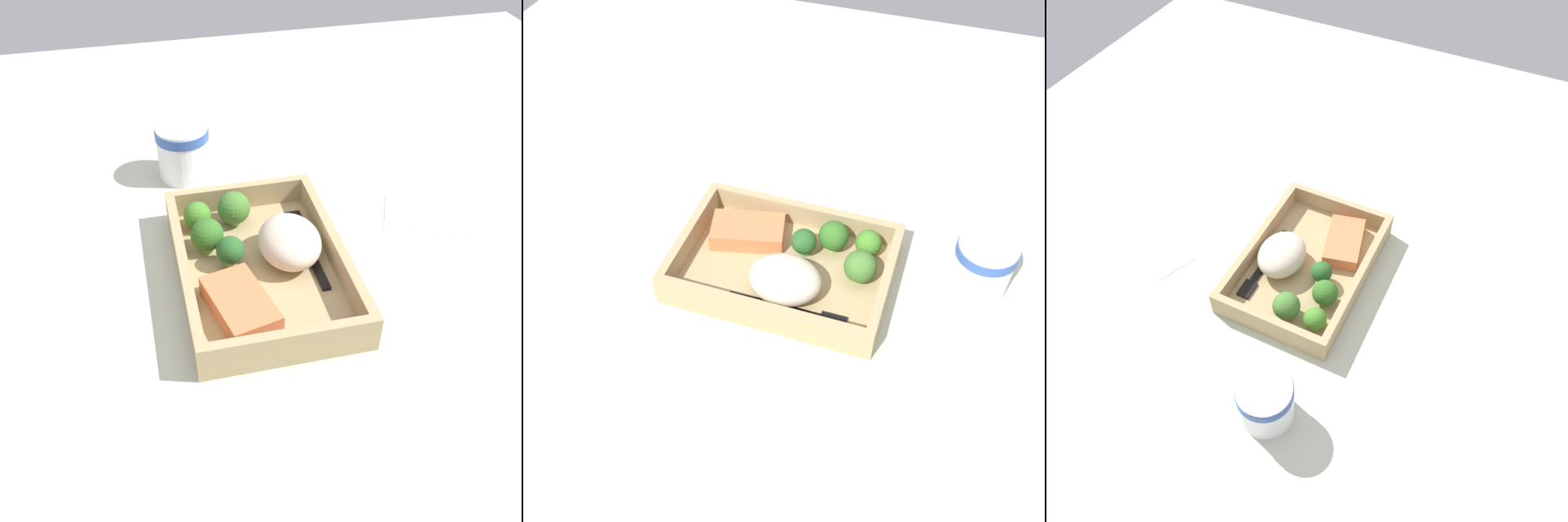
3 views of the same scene
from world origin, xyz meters
The scene contains 12 objects.
ground_plane centered at (0.00, 0.00, -1.00)cm, with size 160.00×160.00×2.00cm, color beige.
takeout_tray centered at (0.00, 0.00, 0.60)cm, with size 28.90×20.01×1.20cm, color tan.
tray_rim centered at (0.00, 0.00, 2.95)cm, with size 28.90×20.01×3.50cm.
salmon_fillet centered at (-6.67, 3.92, 2.49)cm, with size 10.15×5.96×2.58cm, color #DC7446.
mashed_potatoes centered at (1.44, -3.99, 3.85)cm, with size 9.64×7.74×5.30cm, color beige.
broccoli_floret_1 centered at (5.31, 5.72, 3.67)cm, with size 4.20×4.20×4.65cm.
broccoli_floret_2 centered at (10.15, 1.34, 3.66)cm, with size 4.41×4.41×4.75cm.
broccoli_floret_3 centered at (10.13, 6.26, 3.27)cm, with size 3.67×3.67×3.97cm.
broccoli_floret_4 centered at (1.72, 3.44, 3.59)cm, with size 3.54×3.54×4.26cm.
fork centered at (3.62, -6.79, 1.42)cm, with size 15.81×2.22×0.44cm.
paper_cup centered at (25.30, 6.05, 4.63)cm, with size 7.90×7.90×8.30cm.
receipt_slip centered at (6.92, -25.91, 0.12)cm, with size 7.86×12.35×0.24cm, color white.
Camera 1 is at (-54.71, 12.63, 51.46)cm, focal length 42.00 mm.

